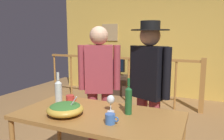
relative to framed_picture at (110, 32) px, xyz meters
The scene contains 14 objects.
back_wall 1.64m from the framed_picture, ahead, with size 6.10×0.10×2.72m, color gold.
framed_picture is the anchor object (origin of this frame).
stair_railing 1.77m from the framed_picture, 40.09° to the right, with size 3.74×0.10×1.12m.
tv_console 1.43m from the framed_picture, 51.76° to the right, with size 0.90×0.40×0.51m, color #38281E.
flat_screen_tv 0.94m from the framed_picture, 54.62° to the right, with size 0.66×0.12×0.48m.
serving_table 4.22m from the framed_picture, 67.29° to the right, with size 1.58×0.79×0.82m.
salad_bowl 4.25m from the framed_picture, 71.49° to the right, with size 0.35×0.35×0.20m.
wine_glass 4.13m from the framed_picture, 65.62° to the right, with size 0.08×0.08×0.17m.
wine_bottle_clear 3.96m from the framed_picture, 73.81° to the right, with size 0.08×0.08×0.36m.
wine_bottle_green 4.19m from the framed_picture, 63.30° to the right, with size 0.07×0.07×0.35m.
mug_blue 4.43m from the framed_picture, 65.69° to the right, with size 0.12×0.09×0.09m.
mug_red 3.89m from the framed_picture, 72.39° to the right, with size 0.13×0.09×0.09m.
person_standing_left 3.46m from the framed_picture, 68.02° to the right, with size 0.50×0.34×1.67m.
person_standing_right 3.74m from the framed_picture, 58.73° to the right, with size 0.52×0.43×1.72m.
Camera 1 is at (0.90, -2.66, 1.56)m, focal length 34.82 mm.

